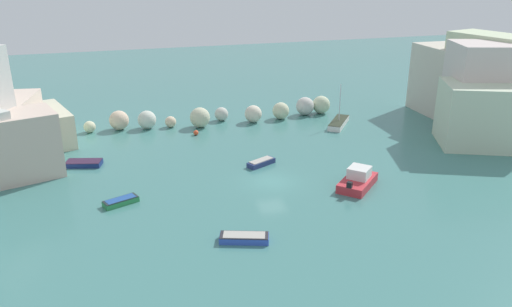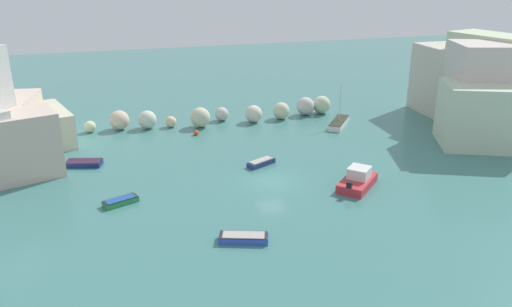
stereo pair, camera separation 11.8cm
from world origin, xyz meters
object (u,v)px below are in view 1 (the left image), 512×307
moored_boat_3 (244,238)px  moored_boat_5 (339,123)px  channel_buoy (196,133)px  moored_boat_0 (358,180)px  moored_boat_4 (121,201)px  moored_boat_2 (261,163)px  moored_boat_1 (84,163)px

moored_boat_3 → moored_boat_5: 29.38m
channel_buoy → moored_boat_0: bearing=-59.2°
moored_boat_3 → moored_boat_4: 11.82m
moored_boat_2 → moored_boat_5: moored_boat_5 is taller
channel_buoy → moored_boat_1: 13.62m
moored_boat_2 → moored_boat_0: bearing=-74.2°
channel_buoy → moored_boat_5: moored_boat_5 is taller
channel_buoy → moored_boat_4: 18.24m
moored_boat_4 → moored_boat_1: bearing=-94.6°
moored_boat_0 → moored_boat_1: size_ratio=1.34×
moored_boat_0 → moored_boat_3: moored_boat_0 is taller
moored_boat_5 → channel_buoy: bearing=123.0°
moored_boat_2 → moored_boat_3: 14.51m
moored_boat_4 → moored_boat_2: bearing=177.6°
channel_buoy → moored_boat_1: channel_buoy is taller
moored_boat_1 → moored_boat_3: moored_boat_3 is taller
moored_boat_5 → moored_boat_3: bearing=179.1°
moored_boat_2 → moored_boat_4: 14.40m
moored_boat_2 → moored_boat_5: 16.00m
moored_boat_1 → moored_boat_2: (16.56, -5.01, 0.01)m
channel_buoy → moored_boat_5: (17.27, -1.58, 0.07)m
moored_boat_0 → moored_boat_2: (-6.60, 7.34, -0.36)m
channel_buoy → moored_boat_0: size_ratio=0.12×
channel_buoy → moored_boat_3: size_ratio=0.16×
channel_buoy → moored_boat_4: (-9.28, -15.70, -0.03)m
moored_boat_3 → moored_boat_5: moored_boat_5 is taller
moored_boat_0 → channel_buoy: bearing=77.7°
moored_boat_1 → moored_boat_2: 17.30m
channel_buoy → moored_boat_2: channel_buoy is taller
channel_buoy → moored_boat_1: (-12.23, -5.99, -0.04)m
moored_boat_1 → moored_boat_5: bearing=-155.6°
moored_boat_4 → moored_boat_5: bearing=-173.5°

